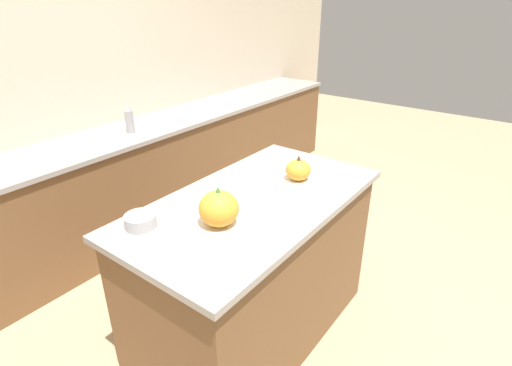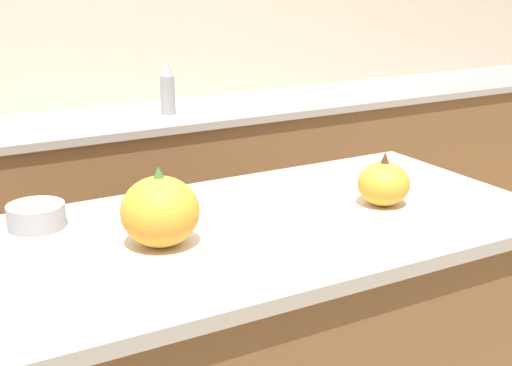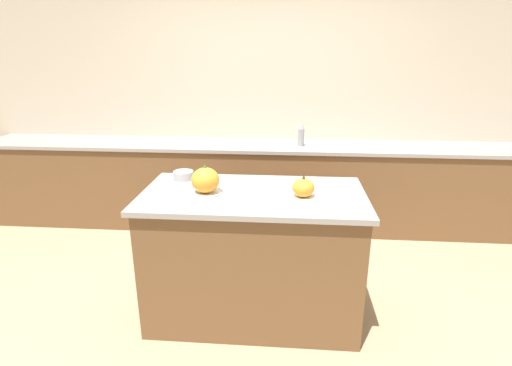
{
  "view_description": "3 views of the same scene",
  "coord_description": "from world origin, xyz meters",
  "px_view_note": "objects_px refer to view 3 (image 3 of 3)",
  "views": [
    {
      "loc": [
        -1.47,
        -1.12,
        1.9
      ],
      "look_at": [
        -0.0,
        -0.01,
        1.02
      ],
      "focal_mm": 28.0,
      "sensor_mm": 36.0,
      "label": 1
    },
    {
      "loc": [
        -0.89,
        -1.5,
        1.58
      ],
      "look_at": [
        -0.02,
        0.04,
        1.03
      ],
      "focal_mm": 50.0,
      "sensor_mm": 36.0,
      "label": 2
    },
    {
      "loc": [
        0.22,
        -2.48,
        1.84
      ],
      "look_at": [
        0.02,
        -0.03,
        1.01
      ],
      "focal_mm": 28.0,
      "sensor_mm": 36.0,
      "label": 3
    }
  ],
  "objects_px": {
    "pumpkin_cake_left": "(205,181)",
    "bottle_tall": "(301,134)",
    "mixing_bowl": "(183,175)",
    "pumpkin_cake_right": "(303,189)"
  },
  "relations": [
    {
      "from": "pumpkin_cake_left",
      "to": "bottle_tall",
      "type": "relative_size",
      "value": 0.86
    },
    {
      "from": "pumpkin_cake_right",
      "to": "mixing_bowl",
      "type": "xyz_separation_m",
      "value": [
        -0.86,
        0.32,
        -0.03
      ]
    },
    {
      "from": "pumpkin_cake_left",
      "to": "bottle_tall",
      "type": "xyz_separation_m",
      "value": [
        0.66,
        1.53,
        0.01
      ]
    },
    {
      "from": "pumpkin_cake_left",
      "to": "bottle_tall",
      "type": "height_order",
      "value": "bottle_tall"
    },
    {
      "from": "mixing_bowl",
      "to": "pumpkin_cake_right",
      "type": "bearing_deg",
      "value": -20.08
    },
    {
      "from": "pumpkin_cake_left",
      "to": "mixing_bowl",
      "type": "xyz_separation_m",
      "value": [
        -0.22,
        0.28,
        -0.06
      ]
    },
    {
      "from": "bottle_tall",
      "to": "mixing_bowl",
      "type": "height_order",
      "value": "bottle_tall"
    },
    {
      "from": "pumpkin_cake_left",
      "to": "pumpkin_cake_right",
      "type": "distance_m",
      "value": 0.64
    },
    {
      "from": "bottle_tall",
      "to": "mixing_bowl",
      "type": "relative_size",
      "value": 1.71
    },
    {
      "from": "pumpkin_cake_left",
      "to": "pumpkin_cake_right",
      "type": "bearing_deg",
      "value": -2.73
    }
  ]
}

